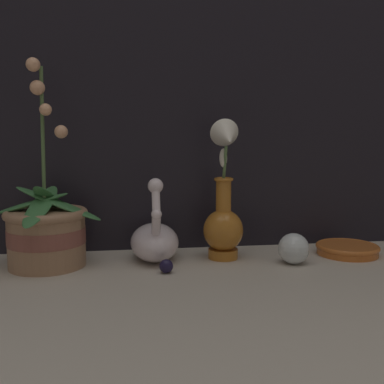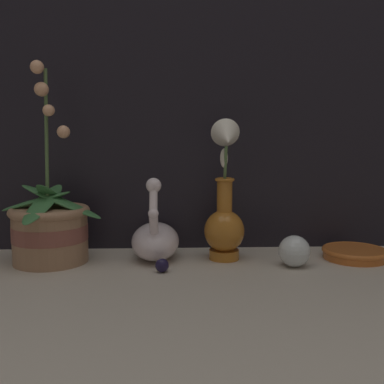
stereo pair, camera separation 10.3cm
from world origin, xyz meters
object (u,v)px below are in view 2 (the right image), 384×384
(glass_sphere, at_px, (294,251))
(amber_dish, at_px, (355,253))
(orchid_potted_plant, at_px, (50,227))
(blue_vase, at_px, (225,210))
(swan_figurine, at_px, (155,238))

(glass_sphere, bearing_deg, amber_dish, 20.23)
(orchid_potted_plant, bearing_deg, amber_dish, -0.03)
(orchid_potted_plant, relative_size, blue_vase, 1.38)
(orchid_potted_plant, distance_m, glass_sphere, 0.56)
(glass_sphere, bearing_deg, blue_vase, 157.64)
(blue_vase, distance_m, glass_sphere, 0.18)
(blue_vase, bearing_deg, glass_sphere, -22.36)
(orchid_potted_plant, xyz_separation_m, blue_vase, (0.40, 0.00, 0.04))
(swan_figurine, height_order, glass_sphere, swan_figurine)
(swan_figurine, height_order, amber_dish, swan_figurine)
(swan_figurine, xyz_separation_m, blue_vase, (0.16, -0.01, 0.07))
(swan_figurine, bearing_deg, blue_vase, -5.13)
(blue_vase, distance_m, amber_dish, 0.33)
(amber_dish, bearing_deg, glass_sphere, -159.77)
(blue_vase, xyz_separation_m, glass_sphere, (0.15, -0.06, -0.08))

